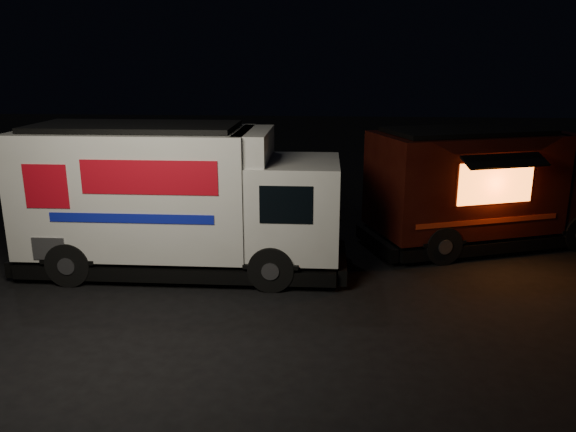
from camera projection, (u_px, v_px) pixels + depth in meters
The scene contains 3 objects.
ground at pixel (236, 287), 12.70m from camera, with size 80.00×80.00×0.00m, color black.
white_truck at pixel (183, 199), 13.33m from camera, with size 7.80×2.66×3.54m, color silver, non-canonical shape.
red_truck at pixel (492, 187), 15.31m from camera, with size 6.93×2.55×3.23m, color #350F09, non-canonical shape.
Camera 1 is at (2.09, -11.67, 4.96)m, focal length 35.00 mm.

